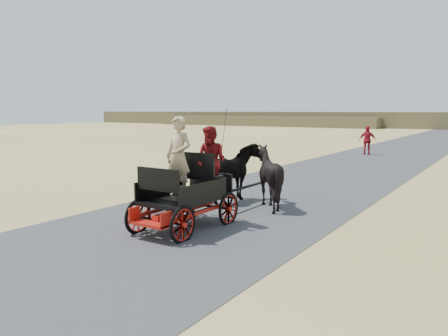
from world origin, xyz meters
The scene contains 9 objects.
ground centered at (0.00, 0.00, 0.00)m, with size 140.00×140.00×0.00m, color tan.
road centered at (0.00, 0.00, 0.01)m, with size 6.00×140.00×0.01m, color #38383A.
ridge_near centered at (-30.00, 58.00, 0.80)m, with size 40.00×4.00×1.60m, color brown.
carriage centered at (0.11, -0.21, 0.36)m, with size 1.30×2.40×0.72m, color black, non-canonical shape.
horse_left centered at (-0.44, 2.79, 0.85)m, with size 0.91×2.01×1.70m, color black.
horse_right centered at (0.66, 2.79, 0.85)m, with size 1.37×1.54×1.70m, color black.
driver_man centered at (-0.09, -0.16, 1.62)m, with size 0.66×0.43×1.80m, color tan.
passenger_woman centered at (0.41, 0.39, 1.51)m, with size 0.77×0.60×1.58m, color #660C0F.
pedestrian centered at (-1.06, 18.77, 0.86)m, with size 1.01×0.42×1.73m, color maroon.
Camera 1 is at (6.14, -7.75, 2.65)m, focal length 35.00 mm.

